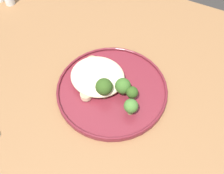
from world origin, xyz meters
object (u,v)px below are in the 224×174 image
dinner_plate (112,90)px  broccoli_floret_beside_noodles (104,87)px  seared_scallop_left_edge (112,82)px  seared_scallop_tiny_bay (97,69)px  broccoli_floret_small_sprig (124,86)px  broccoli_floret_left_leaning (131,107)px  broccoli_floret_tall_stalk (132,93)px  seared_scallop_half_hidden (81,79)px  seared_scallop_center_golden (104,79)px  seared_scallop_on_noodles (92,61)px  seared_scallop_rear_pale (86,95)px  seared_scallop_tilted_round (118,79)px

dinner_plate → broccoli_floret_beside_noodles: bearing=74.7°
seared_scallop_left_edge → seared_scallop_tiny_bay: size_ratio=1.01×
broccoli_floret_small_sprig → broccoli_floret_left_leaning: (-0.04, 0.05, -0.00)m
dinner_plate → seared_scallop_left_edge: bearing=-61.7°
broccoli_floret_tall_stalk → broccoli_floret_left_leaning: broccoli_floret_left_leaning is taller
seared_scallop_half_hidden → broccoli_floret_small_sprig: (-0.12, -0.02, 0.02)m
seared_scallop_center_golden → seared_scallop_tiny_bay: 0.04m
seared_scallop_on_noodles → broccoli_floret_tall_stalk: bearing=157.9°
dinner_plate → seared_scallop_left_edge: seared_scallop_left_edge is taller
dinner_plate → seared_scallop_tiny_bay: size_ratio=9.19×
seared_scallop_left_edge → broccoli_floret_beside_noodles: 0.05m
seared_scallop_rear_pale → broccoli_floret_tall_stalk: size_ratio=0.65×
seared_scallop_rear_pale → broccoli_floret_small_sprig: size_ratio=0.56×
seared_scallop_rear_pale → broccoli_floret_beside_noodles: broccoli_floret_beside_noodles is taller
seared_scallop_left_edge → seared_scallop_rear_pale: bearing=59.2°
broccoli_floret_left_leaning → broccoli_floret_beside_noodles: bearing=-11.1°
seared_scallop_left_edge → broccoli_floret_left_leaning: broccoli_floret_left_leaning is taller
seared_scallop_rear_pale → seared_scallop_half_hidden: size_ratio=1.26×
dinner_plate → broccoli_floret_small_sprig: size_ratio=5.59×
seared_scallop_tilted_round → broccoli_floret_small_sprig: bearing=133.5°
dinner_plate → seared_scallop_half_hidden: seared_scallop_half_hidden is taller
seared_scallop_left_edge → seared_scallop_tilted_round: size_ratio=1.09×
seared_scallop_rear_pale → broccoli_floret_tall_stalk: 0.12m
broccoli_floret_small_sprig → broccoli_floret_beside_noodles: (0.04, 0.03, 0.01)m
seared_scallop_center_golden → seared_scallop_half_hidden: seared_scallop_center_golden is taller
seared_scallop_center_golden → broccoli_floret_left_leaning: broccoli_floret_left_leaning is taller
broccoli_floret_left_leaning → broccoli_floret_small_sprig: bearing=-48.9°
seared_scallop_tiny_bay → broccoli_floret_left_leaning: bearing=149.3°
broccoli_floret_small_sprig → broccoli_floret_left_leaning: broccoli_floret_small_sprig is taller
seared_scallop_rear_pale → broccoli_floret_tall_stalk: broccoli_floret_tall_stalk is taller
seared_scallop_tilted_round → seared_scallop_rear_pale: (0.05, 0.08, 0.00)m
broccoli_floret_tall_stalk → seared_scallop_on_noodles: bearing=-22.1°
seared_scallop_center_golden → broccoli_floret_tall_stalk: size_ratio=0.56×
seared_scallop_tiny_bay → broccoli_floret_beside_noodles: broccoli_floret_beside_noodles is taller
broccoli_floret_small_sprig → broccoli_floret_tall_stalk: broccoli_floret_small_sprig is taller
seared_scallop_on_noodles → seared_scallop_tiny_bay: seared_scallop_tiny_bay is taller
seared_scallop_tiny_bay → broccoli_floret_small_sprig: broccoli_floret_small_sprig is taller
broccoli_floret_small_sprig → seared_scallop_tiny_bay: bearing=-19.9°
seared_scallop_on_noodles → broccoli_floret_small_sprig: (-0.12, 0.05, 0.02)m
seared_scallop_on_noodles → broccoli_floret_left_leaning: 0.19m
seared_scallop_tiny_bay → broccoli_floret_small_sprig: (-0.09, 0.03, 0.02)m
seared_scallop_center_golden → seared_scallop_tilted_round: bearing=-148.8°
seared_scallop_rear_pale → dinner_plate: bearing=-131.5°
seared_scallop_left_edge → broccoli_floret_beside_noodles: size_ratio=0.50×
seared_scallop_rear_pale → seared_scallop_left_edge: bearing=-120.8°
broccoli_floret_beside_noodles → seared_scallop_on_noodles: bearing=-45.5°
seared_scallop_left_edge → seared_scallop_half_hidden: 0.08m
seared_scallop_center_golden → broccoli_floret_left_leaning: (-0.10, 0.06, 0.02)m
broccoli_floret_left_leaning → broccoli_floret_beside_noodles: size_ratio=0.75×
seared_scallop_tilted_round → broccoli_floret_tall_stalk: (-0.05, 0.04, 0.02)m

